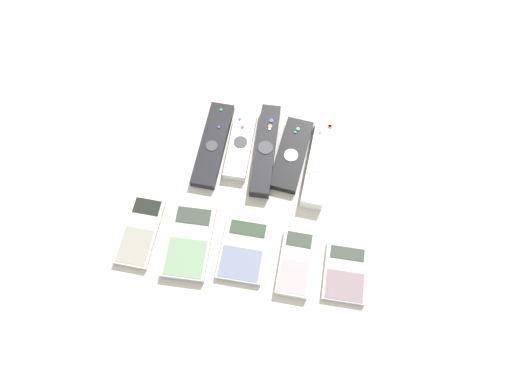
% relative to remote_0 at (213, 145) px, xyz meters
% --- Properties ---
extents(ground_plane, '(3.00, 3.00, 0.00)m').
position_rel_remote_0_xyz_m(ground_plane, '(0.11, -0.12, -0.01)').
color(ground_plane, beige).
extents(remote_0, '(0.05, 0.20, 0.02)m').
position_rel_remote_0_xyz_m(remote_0, '(0.00, 0.00, 0.00)').
color(remote_0, black).
rests_on(remote_0, ground_plane).
extents(remote_1, '(0.05, 0.15, 0.02)m').
position_rel_remote_0_xyz_m(remote_1, '(0.06, 0.01, 0.00)').
color(remote_1, white).
rests_on(remote_1, ground_plane).
extents(remote_2, '(0.05, 0.21, 0.03)m').
position_rel_remote_0_xyz_m(remote_2, '(0.11, 0.01, 0.00)').
color(remote_2, black).
rests_on(remote_2, ground_plane).
extents(remote_3, '(0.07, 0.17, 0.02)m').
position_rel_remote_0_xyz_m(remote_3, '(0.17, 0.01, -0.00)').
color(remote_3, black).
rests_on(remote_3, ground_plane).
extents(remote_4, '(0.05, 0.21, 0.03)m').
position_rel_remote_0_xyz_m(remote_4, '(0.23, 0.00, 0.00)').
color(remote_4, white).
rests_on(remote_4, ground_plane).
extents(calculator_0, '(0.07, 0.15, 0.01)m').
position_rel_remote_0_xyz_m(calculator_0, '(-0.09, -0.22, -0.00)').
color(calculator_0, beige).
rests_on(calculator_0, ground_plane).
extents(calculator_1, '(0.09, 0.16, 0.02)m').
position_rel_remote_0_xyz_m(calculator_1, '(0.01, -0.22, -0.00)').
color(calculator_1, '#B2B2B7').
rests_on(calculator_1, ground_plane).
extents(calculator_2, '(0.09, 0.13, 0.01)m').
position_rel_remote_0_xyz_m(calculator_2, '(0.12, -0.22, -0.00)').
color(calculator_2, '#B2B2B7').
rests_on(calculator_2, ground_plane).
extents(calculator_3, '(0.06, 0.13, 0.02)m').
position_rel_remote_0_xyz_m(calculator_3, '(0.22, -0.22, -0.00)').
color(calculator_3, silver).
rests_on(calculator_3, ground_plane).
extents(calculator_4, '(0.09, 0.12, 0.01)m').
position_rel_remote_0_xyz_m(calculator_4, '(0.31, -0.22, -0.00)').
color(calculator_4, '#B2B2B7').
rests_on(calculator_4, ground_plane).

